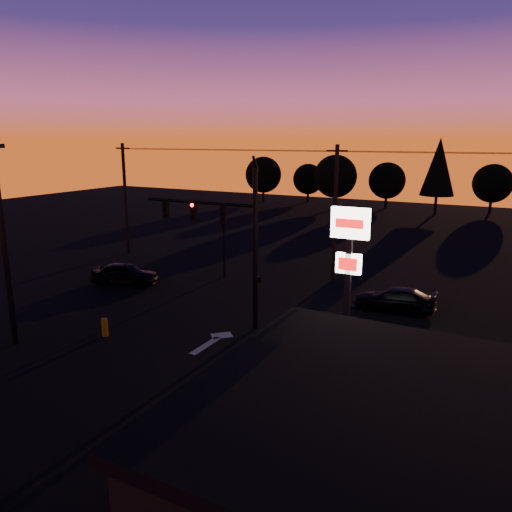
{
  "coord_description": "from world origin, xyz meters",
  "views": [
    {
      "loc": [
        12.77,
        -16.83,
        9.36
      ],
      "look_at": [
        1.0,
        5.0,
        3.5
      ],
      "focal_mm": 35.0,
      "sensor_mm": 36.0,
      "label": 1
    }
  ],
  "objects_px": {
    "parking_lot_light": "(3,233)",
    "car_left": "(125,274)",
    "traffic_signal_mast": "(227,230)",
    "secondary_signal": "(224,236)",
    "bollard": "(105,327)",
    "suv_parked": "(370,423)",
    "car_right": "(393,299)",
    "pylon_sign": "(349,256)"
  },
  "relations": [
    {
      "from": "parking_lot_light",
      "to": "car_left",
      "type": "bearing_deg",
      "value": 102.83
    },
    {
      "from": "traffic_signal_mast",
      "to": "secondary_signal",
      "type": "bearing_deg",
      "value": 123.19
    },
    {
      "from": "bollard",
      "to": "suv_parked",
      "type": "bearing_deg",
      "value": -10.38
    },
    {
      "from": "traffic_signal_mast",
      "to": "parking_lot_light",
      "type": "height_order",
      "value": "parking_lot_light"
    },
    {
      "from": "car_right",
      "to": "parking_lot_light",
      "type": "bearing_deg",
      "value": -52.1
    },
    {
      "from": "secondary_signal",
      "to": "bollard",
      "type": "bearing_deg",
      "value": -87.4
    },
    {
      "from": "secondary_signal",
      "to": "parking_lot_light",
      "type": "height_order",
      "value": "parking_lot_light"
    },
    {
      "from": "bollard",
      "to": "car_right",
      "type": "distance_m",
      "value": 15.43
    },
    {
      "from": "secondary_signal",
      "to": "parking_lot_light",
      "type": "xyz_separation_m",
      "value": [
        -2.5,
        -14.49,
        2.41
      ]
    },
    {
      "from": "bollard",
      "to": "suv_parked",
      "type": "relative_size",
      "value": 0.18
    },
    {
      "from": "bollard",
      "to": "car_right",
      "type": "height_order",
      "value": "car_right"
    },
    {
      "from": "traffic_signal_mast",
      "to": "secondary_signal",
      "type": "xyz_separation_m",
      "value": [
        -4.9,
        7.49,
        -2.07
      ]
    },
    {
      "from": "parking_lot_light",
      "to": "traffic_signal_mast",
      "type": "bearing_deg",
      "value": 43.37
    },
    {
      "from": "traffic_signal_mast",
      "to": "car_right",
      "type": "relative_size",
      "value": 1.9
    },
    {
      "from": "car_right",
      "to": "suv_parked",
      "type": "xyz_separation_m",
      "value": [
        2.32,
        -12.87,
        0.03
      ]
    },
    {
      "from": "car_left",
      "to": "suv_parked",
      "type": "xyz_separation_m",
      "value": [
        19.02,
        -9.64,
        -0.04
      ]
    },
    {
      "from": "car_right",
      "to": "suv_parked",
      "type": "relative_size",
      "value": 0.91
    },
    {
      "from": "bollard",
      "to": "car_left",
      "type": "xyz_separation_m",
      "value": [
        -5.27,
        7.12,
        0.29
      ]
    },
    {
      "from": "car_left",
      "to": "pylon_sign",
      "type": "bearing_deg",
      "value": -127.77
    },
    {
      "from": "pylon_sign",
      "to": "car_right",
      "type": "relative_size",
      "value": 1.51
    },
    {
      "from": "pylon_sign",
      "to": "car_left",
      "type": "xyz_separation_m",
      "value": [
        -16.73,
        5.29,
        -4.18
      ]
    },
    {
      "from": "traffic_signal_mast",
      "to": "car_right",
      "type": "height_order",
      "value": "traffic_signal_mast"
    },
    {
      "from": "bollard",
      "to": "traffic_signal_mast",
      "type": "bearing_deg",
      "value": 44.71
    },
    {
      "from": "bollard",
      "to": "secondary_signal",
      "type": "bearing_deg",
      "value": 92.6
    },
    {
      "from": "secondary_signal",
      "to": "bollard",
      "type": "xyz_separation_m",
      "value": [
        0.54,
        -11.81,
        -2.42
      ]
    },
    {
      "from": "traffic_signal_mast",
      "to": "secondary_signal",
      "type": "relative_size",
      "value": 1.97
    },
    {
      "from": "traffic_signal_mast",
      "to": "suv_parked",
      "type": "distance_m",
      "value": 12.37
    },
    {
      "from": "traffic_signal_mast",
      "to": "parking_lot_light",
      "type": "bearing_deg",
      "value": -136.63
    },
    {
      "from": "parking_lot_light",
      "to": "car_left",
      "type": "height_order",
      "value": "parking_lot_light"
    },
    {
      "from": "car_left",
      "to": "suv_parked",
      "type": "distance_m",
      "value": 21.33
    },
    {
      "from": "parking_lot_light",
      "to": "pylon_sign",
      "type": "bearing_deg",
      "value": 17.23
    },
    {
      "from": "car_right",
      "to": "bollard",
      "type": "bearing_deg",
      "value": -51.94
    },
    {
      "from": "suv_parked",
      "to": "traffic_signal_mast",
      "type": "bearing_deg",
      "value": 143.02
    },
    {
      "from": "pylon_sign",
      "to": "car_right",
      "type": "xyz_separation_m",
      "value": [
        -0.02,
        8.52,
        -4.26
      ]
    },
    {
      "from": "car_left",
      "to": "parking_lot_light",
      "type": "bearing_deg",
      "value": 172.61
    },
    {
      "from": "parking_lot_light",
      "to": "car_right",
      "type": "relative_size",
      "value": 2.02
    },
    {
      "from": "secondary_signal",
      "to": "bollard",
      "type": "distance_m",
      "value": 12.07
    },
    {
      "from": "pylon_sign",
      "to": "car_right",
      "type": "height_order",
      "value": "pylon_sign"
    },
    {
      "from": "traffic_signal_mast",
      "to": "secondary_signal",
      "type": "height_order",
      "value": "traffic_signal_mast"
    },
    {
      "from": "secondary_signal",
      "to": "car_left",
      "type": "xyz_separation_m",
      "value": [
        -4.73,
        -4.7,
        -2.13
      ]
    },
    {
      "from": "traffic_signal_mast",
      "to": "secondary_signal",
      "type": "distance_m",
      "value": 9.19
    },
    {
      "from": "pylon_sign",
      "to": "bollard",
      "type": "distance_m",
      "value": 12.44
    }
  ]
}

